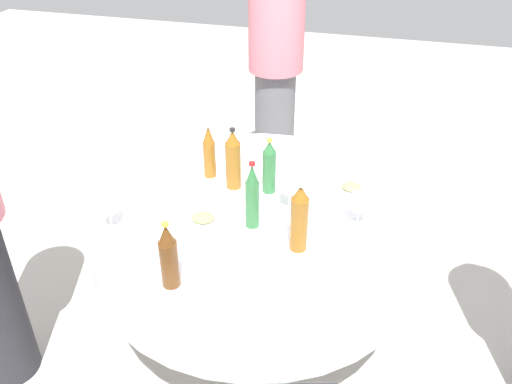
# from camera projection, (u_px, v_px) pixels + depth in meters

# --- Properties ---
(ground_plane) EXTENTS (10.00, 10.00, 0.00)m
(ground_plane) POSITION_uv_depth(u_px,v_px,m) (256.00, 326.00, 2.80)
(ground_plane) COLOR #B7B2A8
(dining_table) EXTENTS (1.45, 1.45, 0.74)m
(dining_table) POSITION_uv_depth(u_px,v_px,m) (256.00, 234.00, 2.47)
(dining_table) COLOR white
(dining_table) RESTS_ON ground_plane
(bottle_amber_west) EXTENTS (0.07, 0.07, 0.30)m
(bottle_amber_west) POSITION_uv_depth(u_px,v_px,m) (299.00, 219.00, 2.08)
(bottle_amber_west) COLOR #8C5619
(bottle_amber_west) RESTS_ON dining_table
(bottle_amber_north) EXTENTS (0.06, 0.06, 0.27)m
(bottle_amber_north) POSITION_uv_depth(u_px,v_px,m) (209.00, 153.00, 2.55)
(bottle_amber_north) COLOR #8C5619
(bottle_amber_north) RESTS_ON dining_table
(bottle_green_outer) EXTENTS (0.06, 0.06, 0.27)m
(bottle_green_outer) POSITION_uv_depth(u_px,v_px,m) (269.00, 167.00, 2.44)
(bottle_green_outer) COLOR #2D6B38
(bottle_green_outer) RESTS_ON dining_table
(bottle_green_right) EXTENTS (0.06, 0.06, 0.30)m
(bottle_green_right) POSITION_uv_depth(u_px,v_px,m) (252.00, 197.00, 2.21)
(bottle_green_right) COLOR #2D6B38
(bottle_green_right) RESTS_ON dining_table
(bottle_amber_far) EXTENTS (0.07, 0.07, 0.30)m
(bottle_amber_far) POSITION_uv_depth(u_px,v_px,m) (233.00, 160.00, 2.46)
(bottle_amber_far) COLOR #8C5619
(bottle_amber_far) RESTS_ON dining_table
(bottle_brown_front) EXTENTS (0.07, 0.07, 0.28)m
(bottle_brown_front) POSITION_uv_depth(u_px,v_px,m) (169.00, 257.00, 1.92)
(bottle_brown_front) COLOR #593314
(bottle_brown_front) RESTS_ON dining_table
(wine_glass_right) EXTENTS (0.07, 0.07, 0.14)m
(wine_glass_right) POSITION_uv_depth(u_px,v_px,m) (360.00, 203.00, 2.25)
(wine_glass_right) COLOR white
(wine_glass_right) RESTS_ON dining_table
(wine_glass_far) EXTENTS (0.08, 0.08, 0.16)m
(wine_glass_far) POSITION_uv_depth(u_px,v_px,m) (290.00, 184.00, 2.33)
(wine_glass_far) COLOR white
(wine_glass_far) RESTS_ON dining_table
(wine_glass_front) EXTENTS (0.07, 0.07, 0.14)m
(wine_glass_front) POSITION_uv_depth(u_px,v_px,m) (108.00, 206.00, 2.22)
(wine_glass_front) COLOR white
(wine_glass_front) RESTS_ON dining_table
(plate_near) EXTENTS (0.22, 0.22, 0.04)m
(plate_near) POSITION_uv_depth(u_px,v_px,m) (203.00, 220.00, 2.30)
(plate_near) COLOR white
(plate_near) RESTS_ON dining_table
(plate_inner) EXTENTS (0.20, 0.20, 0.04)m
(plate_inner) POSITION_uv_depth(u_px,v_px,m) (351.00, 189.00, 2.49)
(plate_inner) COLOR white
(plate_inner) RESTS_ON dining_table
(plate_left) EXTENTS (0.23, 0.23, 0.02)m
(plate_left) POSITION_uv_depth(u_px,v_px,m) (282.00, 282.00, 1.98)
(plate_left) COLOR white
(plate_left) RESTS_ON dining_table
(knife_north) EXTENTS (0.18, 0.07, 0.00)m
(knife_north) POSITION_uv_depth(u_px,v_px,m) (305.00, 160.00, 2.74)
(knife_north) COLOR silver
(knife_north) RESTS_ON dining_table
(person_west) EXTENTS (0.34, 0.34, 1.66)m
(person_west) POSITION_uv_depth(u_px,v_px,m) (276.00, 71.00, 3.42)
(person_west) COLOR slate
(person_west) RESTS_ON ground_plane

